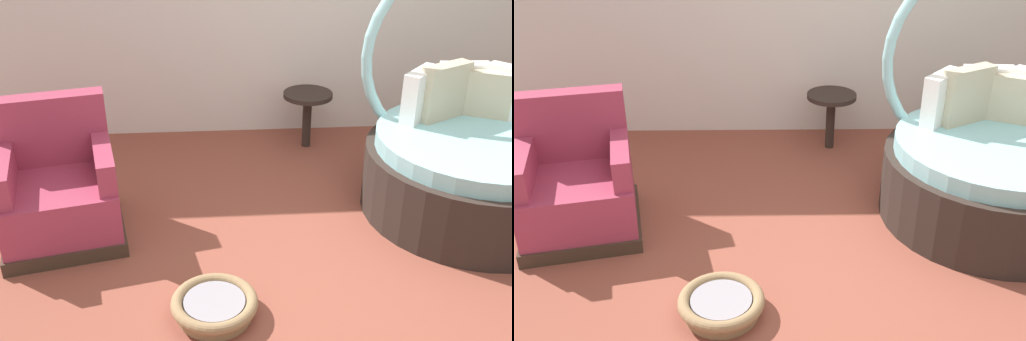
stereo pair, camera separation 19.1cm
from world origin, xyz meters
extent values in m
cube|color=brown|center=(0.00, 0.00, -0.01)|extent=(8.00, 8.00, 0.02)
cylinder|color=#2D231E|center=(1.08, 0.80, 0.25)|extent=(1.61, 1.61, 0.50)
cylinder|color=#8CC6CC|center=(1.08, 0.80, 0.56)|extent=(1.48, 1.48, 0.12)
torus|color=#8CC6CC|center=(1.08, 1.24, 1.08)|extent=(1.61, 0.08, 1.61)
cube|color=white|center=(1.40, 1.09, 0.82)|extent=(0.36, 0.38, 0.40)
cube|color=#BCB293|center=(1.25, 1.15, 0.79)|extent=(0.37, 0.26, 0.35)
cube|color=white|center=(1.11, 1.29, 0.81)|extent=(0.38, 0.14, 0.38)
cube|color=#BCB293|center=(0.90, 1.13, 0.83)|extent=(0.43, 0.30, 0.42)
cube|color=white|center=(0.72, 1.13, 0.81)|extent=(0.35, 0.36, 0.38)
cube|color=#38281E|center=(-1.89, 0.66, 0.05)|extent=(0.96, 0.96, 0.10)
cube|color=#99334C|center=(-1.89, 0.66, 0.27)|extent=(0.91, 0.91, 0.34)
cube|color=#99334C|center=(-1.96, 0.96, 0.69)|extent=(0.78, 0.32, 0.50)
cube|color=#99334C|center=(-2.21, 0.58, 0.55)|extent=(0.27, 0.69, 0.22)
cube|color=#99334C|center=(-1.58, 0.73, 0.55)|extent=(0.27, 0.69, 0.22)
cylinder|color=#8E704C|center=(-0.85, -0.26, 0.03)|extent=(0.44, 0.44, 0.06)
torus|color=#8E704C|center=(-0.85, -0.26, 0.10)|extent=(0.51, 0.51, 0.07)
cylinder|color=gray|center=(-0.85, -0.26, 0.08)|extent=(0.36, 0.36, 0.05)
cylinder|color=#2D231E|center=(0.02, 2.00, 0.24)|extent=(0.08, 0.08, 0.48)
cylinder|color=#2D231E|center=(0.02, 2.00, 0.50)|extent=(0.44, 0.44, 0.04)
camera|label=1|loc=(-0.80, -2.94, 2.38)|focal=41.60mm
camera|label=2|loc=(-0.61, -2.95, 2.38)|focal=41.60mm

